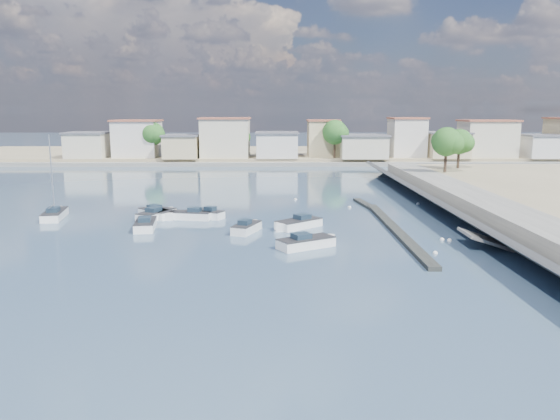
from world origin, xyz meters
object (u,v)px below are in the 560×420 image
(motorboat_c, at_px, (189,216))
(sailboat, at_px, (55,214))
(motorboat_b, at_px, (247,228))
(motorboat_e, at_px, (158,215))
(motorboat_a, at_px, (146,225))
(motorboat_h, at_px, (309,243))
(motorboat_d, at_px, (297,224))
(motorboat_g, at_px, (158,214))
(motorboat_f, at_px, (206,214))

(motorboat_c, distance_m, sailboat, 14.30)
(motorboat_b, xyz_separation_m, motorboat_e, (-9.84, 6.74, 0.00))
(motorboat_a, height_order, motorboat_c, same)
(motorboat_e, height_order, sailboat, sailboat)
(motorboat_h, bearing_deg, motorboat_a, 154.06)
(motorboat_e, bearing_deg, motorboat_c, -10.92)
(motorboat_d, bearing_deg, motorboat_g, 159.28)
(motorboat_f, relative_size, motorboat_h, 0.74)
(motorboat_c, xyz_separation_m, motorboat_h, (11.88, -11.97, -0.00))
(motorboat_e, distance_m, motorboat_g, 0.34)
(motorboat_a, height_order, motorboat_e, same)
(motorboat_h, bearing_deg, motorboat_d, 95.48)
(motorboat_d, relative_size, motorboat_f, 1.25)
(motorboat_f, bearing_deg, motorboat_c, -159.18)
(motorboat_c, xyz_separation_m, motorboat_d, (11.17, -4.53, -0.00))
(motorboat_e, bearing_deg, sailboat, 179.41)
(motorboat_f, bearing_deg, sailboat, 179.63)
(motorboat_c, relative_size, motorboat_h, 0.94)
(motorboat_c, relative_size, motorboat_e, 0.92)
(motorboat_h, relative_size, sailboat, 0.57)
(motorboat_b, height_order, motorboat_g, same)
(motorboat_h, bearing_deg, motorboat_g, 139.73)
(motorboat_e, bearing_deg, motorboat_h, -39.61)
(motorboat_a, distance_m, motorboat_c, 5.68)
(motorboat_b, bearing_deg, motorboat_a, 170.96)
(motorboat_a, bearing_deg, motorboat_h, -25.94)
(motorboat_g, bearing_deg, motorboat_e, -82.51)
(motorboat_h, distance_m, sailboat, 29.09)
(motorboat_a, relative_size, motorboat_c, 1.08)
(motorboat_b, relative_size, motorboat_f, 1.14)
(motorboat_e, xyz_separation_m, motorboat_f, (5.10, 0.01, -0.00))
(motorboat_c, height_order, motorboat_h, same)
(motorboat_f, distance_m, motorboat_g, 5.15)
(motorboat_a, xyz_separation_m, motorboat_g, (0.04, 5.49, 0.00))
(motorboat_e, bearing_deg, motorboat_b, -34.40)
(motorboat_a, relative_size, motorboat_d, 1.09)
(motorboat_b, height_order, sailboat, sailboat)
(motorboat_a, bearing_deg, motorboat_d, -0.09)
(motorboat_d, bearing_deg, motorboat_f, 151.20)
(motorboat_a, relative_size, motorboat_g, 1.15)
(motorboat_f, xyz_separation_m, motorboat_h, (10.15, -12.63, 0.00))
(motorboat_e, height_order, motorboat_g, same)
(motorboat_e, bearing_deg, motorboat_g, 97.49)
(motorboat_d, bearing_deg, motorboat_b, -161.68)
(motorboat_d, distance_m, sailboat, 25.99)
(motorboat_a, height_order, motorboat_h, same)
(motorboat_b, xyz_separation_m, motorboat_f, (-4.74, 6.74, 0.00))
(motorboat_g, bearing_deg, sailboat, -178.82)
(motorboat_g, bearing_deg, motorboat_h, -40.27)
(motorboat_a, xyz_separation_m, motorboat_b, (9.92, -1.58, -0.00))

